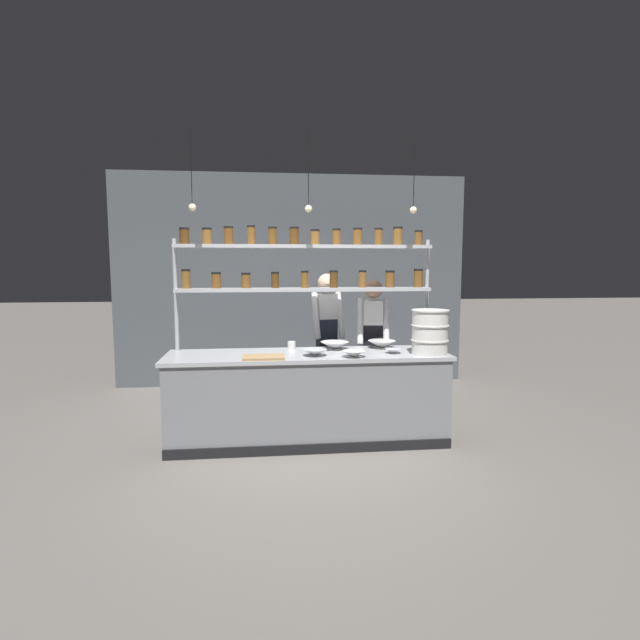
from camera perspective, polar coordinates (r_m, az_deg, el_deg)
The scene contains 15 objects.
ground_plane at distance 5.31m, azimuth -1.40°, elevation -13.63°, with size 40.00×40.00×0.00m, color slate.
back_wall at distance 7.56m, azimuth -3.15°, elevation 4.52°, with size 5.25×0.12×3.14m, color #4C5156.
prep_counter at distance 5.17m, azimuth -1.41°, elevation -8.85°, with size 2.85×0.76×0.92m.
spice_shelf_unit at distance 5.32m, azimuth -1.78°, elevation 5.80°, with size 2.73×0.28×2.22m.
chef_left at distance 5.88m, azimuth 0.78°, elevation -1.71°, with size 0.39×0.32×1.71m.
chef_center at distance 5.74m, azimuth 6.06°, elevation -2.41°, with size 0.40×0.32×1.64m.
container_stack at distance 5.10m, azimuth 12.44°, elevation -1.36°, with size 0.37×0.37×0.45m.
cutting_board at distance 4.82m, azimuth -6.46°, elevation -4.25°, with size 0.40×0.26×0.02m.
prep_bowl_near_left at distance 5.11m, azimuth 8.37°, elevation -3.55°, with size 0.17×0.17×0.05m.
prep_bowl_center_front at distance 4.86m, azimuth 3.87°, elevation -3.90°, with size 0.23×0.23×0.06m.
prep_bowl_center_back at distance 5.29m, azimuth 1.68°, elevation -2.95°, with size 0.30×0.30×0.08m.
prep_bowl_near_right at distance 4.92m, azimuth -0.59°, elevation -3.75°, with size 0.24×0.24×0.07m.
prep_bowl_far_left at distance 5.41m, azimuth 7.07°, elevation -2.78°, with size 0.30×0.30×0.08m.
serving_cup_front at distance 5.30m, azimuth -3.27°, elevation -2.92°, with size 0.08×0.08×0.08m.
pendant_light_row at distance 5.02m, azimuth -1.55°, elevation 13.09°, with size 2.25×0.07×0.77m.
Camera 1 is at (-0.43, -4.97, 1.82)m, focal length 28.00 mm.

